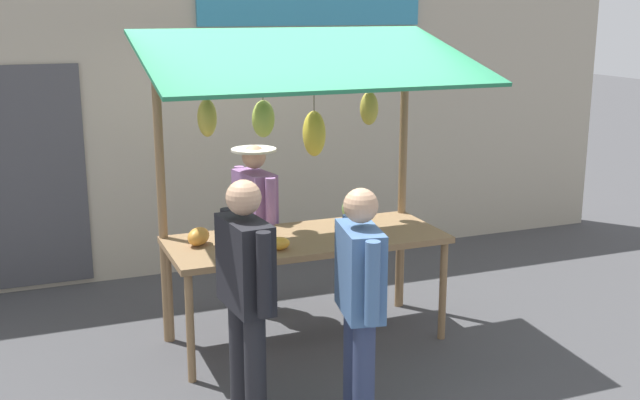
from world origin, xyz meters
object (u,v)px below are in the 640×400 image
shopper_in_grey_tee (360,294)px  shopper_in_striped_shirt (246,287)px  market_stall (304,155)px  vendor_with_sunhat (255,217)px

shopper_in_grey_tee → shopper_in_striped_shirt: shopper_in_striped_shirt is taller
market_stall → shopper_in_striped_shirt: 1.53m
shopper_in_grey_tee → shopper_in_striped_shirt: size_ratio=0.97×
market_stall → shopper_in_striped_shirt: (0.82, 1.14, -0.59)m
market_stall → vendor_with_sunhat: market_stall is taller
market_stall → shopper_in_grey_tee: 1.59m
vendor_with_sunhat → shopper_in_striped_shirt: 1.96m
shopper_in_grey_tee → market_stall: bearing=3.7°
vendor_with_sunhat → shopper_in_striped_shirt: (0.63, 1.85, 0.07)m
shopper_in_grey_tee → shopper_in_striped_shirt: bearing=75.1°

